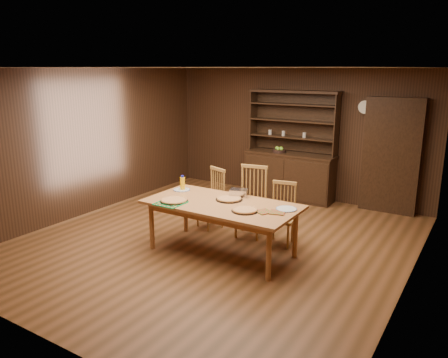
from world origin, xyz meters
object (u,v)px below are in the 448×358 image
Objects in this scene: china_hutch at (290,170)px; chair_center at (252,199)px; chair_left at (213,196)px; chair_right at (282,211)px; juice_bottle at (183,183)px; dining_table at (222,208)px.

china_hutch reaches higher than chair_center.
chair_left is 1.28m from chair_right.
chair_center is (0.31, -2.19, -0.00)m from china_hutch.
chair_left is (-0.40, -2.21, -0.07)m from china_hutch.
chair_left is 4.24× the size of juice_bottle.
dining_table is 9.24× the size of juice_bottle.
chair_left is at bearing 171.61° from chair_center.
dining_table is 0.88m from chair_center.
dining_table is 1.95× the size of chair_center.
chair_left is 0.72m from chair_center.
chair_right is at bearing -17.19° from chair_center.
chair_center is (0.72, 0.02, 0.07)m from chair_left.
chair_center reaches higher than chair_left.
dining_table is at bearing -135.56° from chair_right.
china_hutch is at bearing 95.69° from dining_table.
chair_center is 4.74× the size of juice_bottle.
juice_bottle is (-0.88, -0.63, 0.27)m from chair_center.
dining_table is 0.92m from juice_bottle.
china_hutch reaches higher than chair_right.
chair_left is at bearing 74.88° from juice_bottle.
china_hutch is 1.00× the size of dining_table.
dining_table is 2.18× the size of chair_left.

